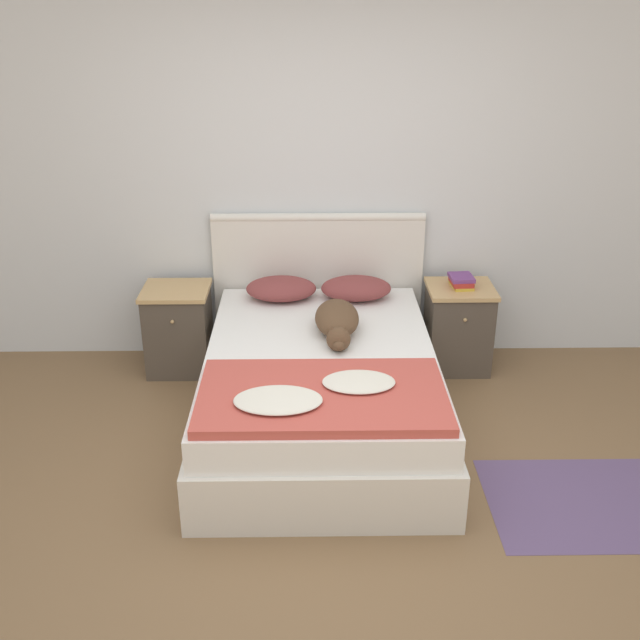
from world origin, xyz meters
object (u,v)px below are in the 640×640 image
object	(u,v)px
pillow_right	(356,288)
book_stack	(461,281)
nightstand_left	(179,329)
pillow_left	(281,289)
nightstand_right	(458,327)
bed	(321,390)
dog	(337,321)

from	to	relation	value
pillow_right	book_stack	distance (m)	0.70
nightstand_left	pillow_left	xyz separation A→B (m)	(0.70, 0.00, 0.29)
pillow_left	book_stack	xyz separation A→B (m)	(1.20, 0.01, 0.04)
nightstand_right	pillow_left	xyz separation A→B (m)	(-1.20, 0.00, 0.29)
nightstand_right	pillow_right	distance (m)	0.76
bed	dog	xyz separation A→B (m)	(0.10, 0.23, 0.35)
bed	dog	distance (m)	0.43
nightstand_left	pillow_right	bearing A→B (deg)	0.03
pillow_right	book_stack	world-z (taller)	book_stack
bed	nightstand_right	size ratio (longest dim) A/B	3.33
nightstand_left	book_stack	size ratio (longest dim) A/B	3.03
nightstand_left	pillow_right	xyz separation A→B (m)	(1.20, 0.00, 0.29)
nightstand_left	book_stack	bearing A→B (deg)	0.32
book_stack	dog	bearing A→B (deg)	-146.55
nightstand_left	pillow_left	world-z (taller)	pillow_left
pillow_left	nightstand_right	bearing A→B (deg)	-0.03
nightstand_right	pillow_left	world-z (taller)	pillow_left
bed	book_stack	world-z (taller)	book_stack
nightstand_right	book_stack	bearing A→B (deg)	91.60
pillow_right	bed	bearing A→B (deg)	-107.82
dog	book_stack	bearing A→B (deg)	33.45
bed	nightstand_left	distance (m)	1.23
pillow_right	nightstand_left	bearing A→B (deg)	-179.97
bed	nightstand_left	world-z (taller)	nightstand_left
nightstand_right	book_stack	world-z (taller)	book_stack
bed	pillow_left	size ratio (longest dim) A/B	4.23
dog	pillow_right	bearing A→B (deg)	75.16
pillow_left	dog	world-z (taller)	dog
nightstand_left	dog	world-z (taller)	dog
nightstand_left	book_stack	world-z (taller)	book_stack
nightstand_left	pillow_left	bearing A→B (deg)	0.05
nightstand_left	nightstand_right	size ratio (longest dim) A/B	1.00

